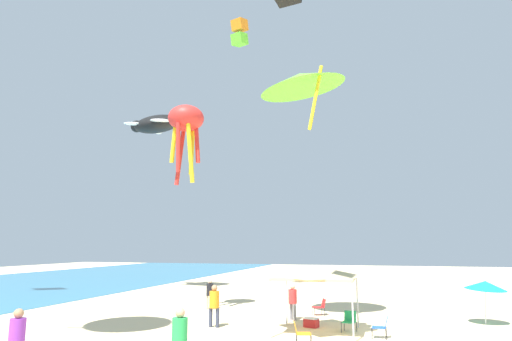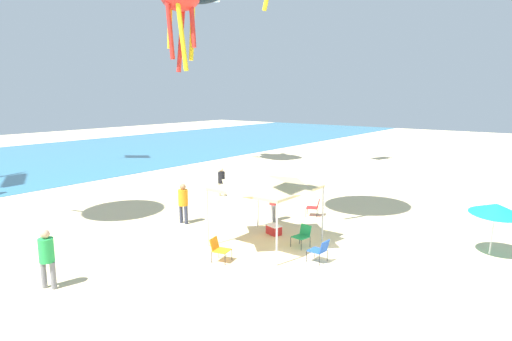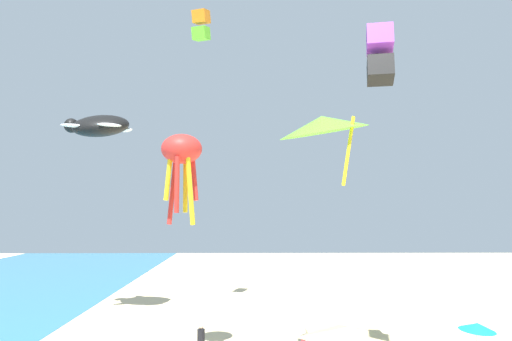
{
  "view_description": "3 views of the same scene",
  "coord_description": "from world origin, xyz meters",
  "views": [
    {
      "loc": [
        -19.41,
        0.92,
        3.61
      ],
      "look_at": [
        -0.5,
        6.25,
        6.9
      ],
      "focal_mm": 30.93,
      "sensor_mm": 36.0,
      "label": 1
    },
    {
      "loc": [
        -13.49,
        -5.84,
        5.74
      ],
      "look_at": [
        -0.97,
        3.7,
        2.97
      ],
      "focal_mm": 30.52,
      "sensor_mm": 36.0,
      "label": 2
    },
    {
      "loc": [
        -21.15,
        7.81,
        7.79
      ],
      "look_at": [
        -0.5,
        7.58,
        9.32
      ],
      "focal_mm": 33.93,
      "sensor_mm": 36.0,
      "label": 3
    }
  ],
  "objects": [
    {
      "name": "folding_chair_near_cooler",
      "position": [
        0.21,
        2.37,
        0.47
      ],
      "size": [
        0.7,
        0.62,
        0.82
      ],
      "rotation": [
        0.0,
        0.0,
        4.56
      ],
      "color": "black",
      "rests_on": "ground"
    },
    {
      "name": "beach_umbrella",
      "position": [
        3.47,
        -3.58,
        1.75
      ],
      "size": [
        1.82,
        1.81,
        2.04
      ],
      "color": "silver",
      "rests_on": "ground"
    },
    {
      "name": "kite_octopus_red",
      "position": [
        2.58,
        11.21,
        10.37
      ],
      "size": [
        2.01,
        2.01,
        4.47
      ],
      "rotation": [
        0.0,
        0.0,
        5.06
      ],
      "color": "red"
    },
    {
      "name": "folding_chair_left_of_tent",
      "position": [
        -0.81,
        1.05,
        0.47
      ],
      "size": [
        0.57,
        0.65,
        0.82
      ],
      "rotation": [
        0.0,
        0.0,
        3.09
      ],
      "color": "black",
      "rests_on": "ground"
    },
    {
      "name": "cooler_box",
      "position": [
        0.73,
        4.06,
        0.2
      ],
      "size": [
        0.58,
        0.72,
        0.4
      ],
      "color": "red",
      "rests_on": "ground"
    },
    {
      "name": "folding_chair_right_of_tent",
      "position": [
        -2.82,
        3.92,
        0.47
      ],
      "size": [
        0.65,
        0.73,
        0.82
      ],
      "rotation": [
        0.0,
        0.0,
        0.24
      ],
      "color": "black",
      "rests_on": "ground"
    },
    {
      "name": "folding_chair_facing_ocean",
      "position": [
        4.18,
        4.11,
        0.47
      ],
      "size": [
        0.72,
        0.78,
        0.82
      ],
      "rotation": [
        0.0,
        0.0,
        3.54
      ],
      "color": "black",
      "rests_on": "ground"
    },
    {
      "name": "canopy_tent",
      "position": [
        -0.36,
        3.67,
        2.42
      ],
      "size": [
        3.24,
        3.28,
        2.7
      ],
      "rotation": [
        0.0,
        0.0,
        -0.0
      ],
      "color": "#B7B7BC",
      "rests_on": "ground"
    },
    {
      "name": "person_watching_sky",
      "position": [
        4.57,
        10.38,
        0.97
      ],
      "size": [
        0.39,
        0.44,
        1.65
      ],
      "rotation": [
        0.0,
        0.0,
        4.88
      ],
      "color": "#C6B28C",
      "rests_on": "ground"
    },
    {
      "name": "person_by_tent",
      "position": [
        -0.44,
        8.19,
        1.07
      ],
      "size": [
        0.43,
        0.49,
        1.82
      ],
      "rotation": [
        0.0,
        0.0,
        1.56
      ],
      "color": "#33384C",
      "rests_on": "ground"
    },
    {
      "name": "person_kite_handler",
      "position": [
        2.32,
        5.19,
        1.0
      ],
      "size": [
        0.4,
        0.4,
        1.7
      ],
      "rotation": [
        0.0,
        0.0,
        3.9
      ],
      "color": "slate",
      "rests_on": "ground"
    },
    {
      "name": "ground",
      "position": [
        0.0,
        0.0,
        -0.05
      ],
      "size": [
        120.0,
        120.0,
        0.1
      ],
      "primitive_type": "cube",
      "color": "beige"
    },
    {
      "name": "person_beachcomber",
      "position": [
        -7.51,
        6.51,
        1.07
      ],
      "size": [
        0.44,
        0.46,
        1.83
      ],
      "rotation": [
        0.0,
        0.0,
        1.99
      ],
      "color": "slate",
      "rests_on": "ground"
    }
  ]
}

